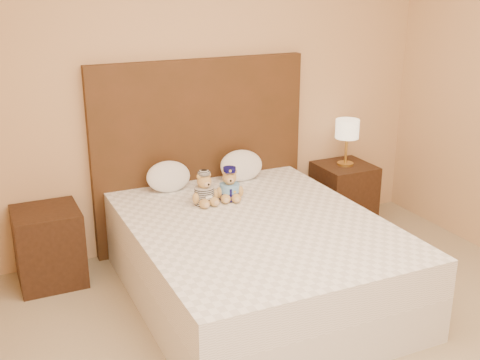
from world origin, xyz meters
The scene contains 10 objects.
room_walls centered at (0.00, 0.46, 1.81)m, with size 4.04×4.52×2.72m.
bed centered at (0.00, 1.20, 0.28)m, with size 1.60×2.00×0.55m.
headboard centered at (0.00, 2.21, 0.75)m, with size 1.75×0.08×1.50m, color #4A2A16.
nightstand_left centered at (-1.25, 2.00, 0.28)m, with size 0.45×0.45×0.55m, color #351E11.
nightstand_right centered at (1.25, 2.00, 0.28)m, with size 0.45×0.45×0.55m, color #351E11.
lamp centered at (1.25, 2.00, 0.85)m, with size 0.20×0.20×0.40m.
teddy_police centered at (0.01, 1.65, 0.67)m, with size 0.21×0.20×0.24m, color #B68646, non-canonical shape.
teddy_prisoner centered at (-0.19, 1.64, 0.67)m, with size 0.21×0.20×0.24m, color #B68646, non-canonical shape.
pillow_left centered at (-0.33, 2.03, 0.67)m, with size 0.34×0.22×0.24m, color white.
pillow_right centered at (0.28, 2.03, 0.68)m, with size 0.36×0.23×0.25m, color white.
Camera 1 is at (-1.65, -2.10, 2.11)m, focal length 45.00 mm.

